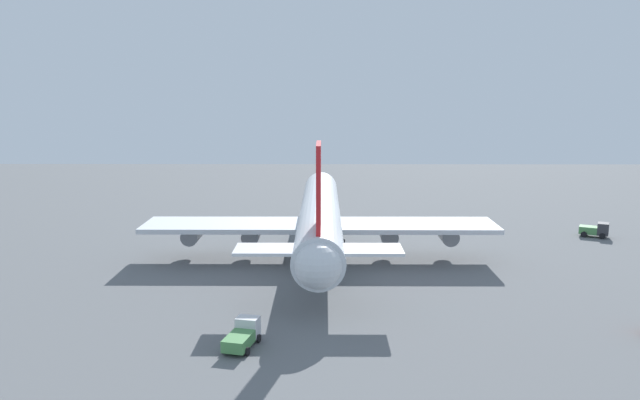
# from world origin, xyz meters

# --- Properties ---
(ground_plane) EXTENTS (243.56, 243.56, 0.00)m
(ground_plane) POSITION_xyz_m (0.00, 0.00, 0.00)
(ground_plane) COLOR slate
(cargo_airplane) EXTENTS (60.89, 51.51, 18.97)m
(cargo_airplane) POSITION_xyz_m (-0.24, -0.00, 6.05)
(cargo_airplane) COLOR silver
(cargo_airplane) RESTS_ON ground_plane
(maintenance_van) EXTENTS (4.15, 5.16, 2.55)m
(maintenance_van) POSITION_xyz_m (12.44, -47.14, 1.28)
(maintenance_van) COLOR #333338
(maintenance_van) RESTS_ON ground_plane
(cargo_loader) EXTENTS (5.62, 3.52, 2.44)m
(cargo_loader) POSITION_xyz_m (-34.91, 7.33, 1.14)
(cargo_loader) COLOR silver
(cargo_loader) RESTS_ON ground_plane
(safety_cone_nose) EXTENTS (0.57, 0.57, 0.81)m
(safety_cone_nose) POSITION_xyz_m (27.40, -1.68, 0.41)
(safety_cone_nose) COLOR orange
(safety_cone_nose) RESTS_ON ground_plane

